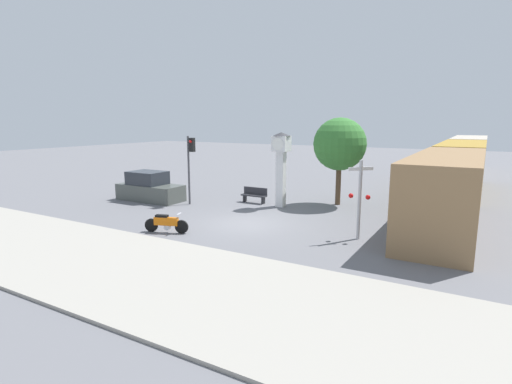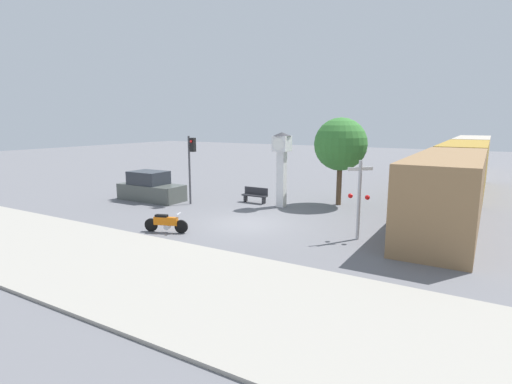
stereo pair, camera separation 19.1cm
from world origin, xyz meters
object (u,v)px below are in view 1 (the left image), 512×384
Objects in this scene: railroad_crossing_signal at (360,196)px; parked_car at (150,188)px; motorcycle at (166,223)px; street_tree at (340,144)px; bench at (254,195)px; traffic_light at (190,158)px; clock_tower at (281,158)px; freight_train at (461,167)px.

parked_car is (-13.55, 1.77, -1.06)m from railroad_crossing_signal.
street_tree is (4.59, 9.63, 3.10)m from motorcycle.
railroad_crossing_signal is 13.70m from parked_car.
bench is at bearing 149.89° from railroad_crossing_signal.
parked_car reaches higher than motorcycle.
traffic_light is at bearing 100.05° from motorcycle.
street_tree is at bearing 39.56° from clock_tower.
freight_train reaches higher than bench.
traffic_light is 2.51× the size of bench.
freight_train is 8.36× the size of traffic_light.
clock_tower is 1.01× the size of parked_car.
traffic_light is 4.39m from bench.
motorcycle is at bearing -120.01° from freight_train.
freight_train is 21.12m from parked_car.
clock_tower is 2.99m from bench.
street_tree is at bearing 23.85° from bench.
motorcycle is 7.63m from bench.
clock_tower is 7.12m from railroad_crossing_signal.
freight_train is at bearing 45.35° from bench.
traffic_light reaches higher than railroad_crossing_signal.
street_tree reaches higher than motorcycle.
clock_tower reaches higher than railroad_crossing_signal.
traffic_light is (-4.82, -2.11, -0.05)m from clock_tower.
parked_car is at bearing -163.02° from clock_tower.
bench is at bearing 71.06° from motorcycle.
street_tree reaches higher than bench.
motorcycle is at bearing -90.46° from bench.
parked_car is at bearing -156.40° from street_tree.
clock_tower is 13.84m from freight_train.
freight_train is 7.97× the size of parked_car.
bench is (-10.46, -10.59, -1.21)m from freight_train.
railroad_crossing_signal reaches higher than motorcycle.
railroad_crossing_signal is at bearing -7.91° from parked_car.
freight_train is 14.94m from bench.
traffic_light is at bearing -136.14° from freight_train.
railroad_crossing_signal is at bearing -30.11° from bench.
traffic_light is at bearing 168.85° from railroad_crossing_signal.
railroad_crossing_signal is 0.78× the size of parked_car.
traffic_light is (-13.42, -12.89, 1.07)m from freight_train.
traffic_light is 3.67m from parked_car.
railroad_crossing_signal is (10.50, -2.07, -0.95)m from traffic_light.
motorcycle is 7.79m from parked_car.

